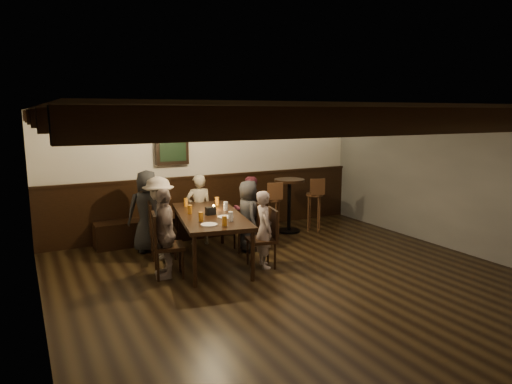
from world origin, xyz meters
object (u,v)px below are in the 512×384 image
person_bench_centre (199,210)px  person_left_near (159,218)px  chair_left_near (162,241)px  person_right_far (264,229)px  person_left_far (165,233)px  person_right_near (248,216)px  bar_stool_left (272,217)px  chair_right_far (262,249)px  bar_stool_right (314,211)px  chair_left_far (168,257)px  chair_right_near (247,236)px  high_top_table (289,197)px  person_bench_right (249,210)px  dining_table (210,218)px  person_bench_left (148,211)px

person_bench_centre → person_left_near: bearing=38.7°
chair_left_near → person_right_far: size_ratio=0.78×
person_left_far → person_right_far: 1.50m
person_right_near → bar_stool_left: 0.95m
chair_right_far → person_right_far: 0.32m
person_left_near → bar_stool_right: size_ratio=1.25×
chair_right_far → person_left_far: bearing=90.0°
chair_left_far → bar_stool_left: size_ratio=0.88×
chair_right_near → person_right_far: (-0.14, -0.89, 0.34)m
bar_stool_right → high_top_table: bearing=177.4°
person_bench_right → person_right_near: bearing=71.6°
person_bench_right → person_right_far: size_ratio=1.03×
dining_table → chair_right_far: 0.96m
dining_table → chair_right_near: (0.79, 0.30, -0.46)m
person_right_near → bar_stool_right: (1.77, 0.57, -0.21)m
chair_left_near → person_bench_right: size_ratio=0.76×
person_bench_centre → bar_stool_right: person_bench_centre is taller
person_bench_left → chair_right_far: bearing=140.2°
person_bench_centre → person_bench_right: bearing=170.5°
person_right_far → bar_stool_left: size_ratio=1.10×
person_bench_right → person_left_far: bearing=39.3°
bar_stool_right → chair_right_far: bearing=-129.0°
chair_left_far → high_top_table: size_ratio=0.89×
person_bench_centre → person_right_far: person_bench_centre is taller
chair_left_far → person_left_near: bearing=-178.1°
person_bench_centre → bar_stool_right: size_ratio=1.19×
chair_left_far → person_bench_centre: bearing=154.4°
bar_stool_left → chair_right_near: bearing=-136.7°
chair_right_far → person_bench_centre: 1.70m
chair_right_near → person_left_far: bearing=121.5°
person_left_near → high_top_table: size_ratio=1.27×
chair_right_near → person_bench_left: bearing=74.5°
person_left_near → person_bench_left: bearing=-161.6°
chair_right_far → person_bench_centre: bearing=25.6°
dining_table → person_bench_right: 1.28m
dining_table → person_bench_centre: 1.05m
dining_table → person_bench_right: size_ratio=1.83×
high_top_table → bar_stool_right: bar_stool_right is taller
chair_left_far → person_bench_left: bearing=-172.4°
bar_stool_left → chair_right_far: bearing=-114.1°
high_top_table → bar_stool_left: bearing=-157.7°
dining_table → person_bench_centre: size_ratio=1.75×
chair_left_far → person_right_near: size_ratio=0.78×
chair_right_far → person_left_near: (-1.27, 1.16, 0.40)m
chair_left_far → bar_stool_left: 2.64m
chair_right_far → bar_stool_right: (1.97, 1.44, 0.12)m
chair_right_far → high_top_table: 2.22m
dining_table → person_left_far: size_ratio=1.72×
bar_stool_right → bar_stool_left: bearing=-162.3°
person_left_near → high_top_table: bearing=110.0°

